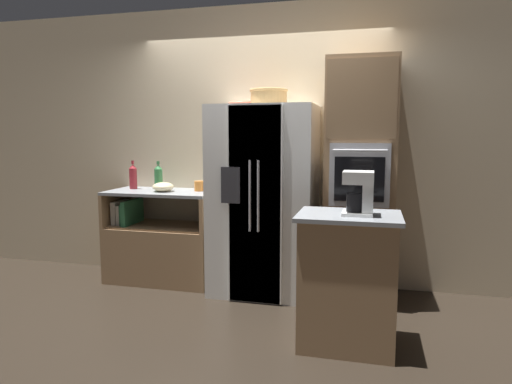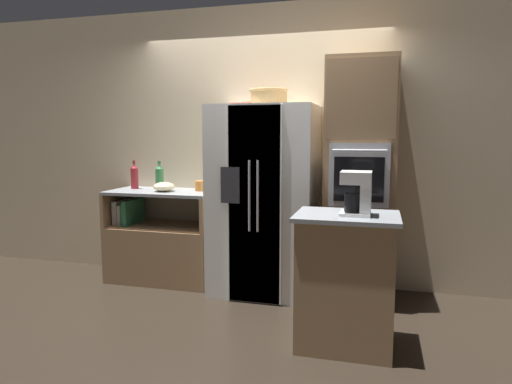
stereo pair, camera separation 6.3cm
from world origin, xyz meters
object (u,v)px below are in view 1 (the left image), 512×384
at_px(wicker_basket, 269,97).
at_px(bottle_tall, 158,177).
at_px(mug, 199,186).
at_px(wall_oven, 360,181).
at_px(mixing_bowl, 163,187).
at_px(refrigerator, 264,200).
at_px(fruit_bowl, 242,103).
at_px(bottle_short, 133,176).
at_px(coffee_maker, 361,192).

relative_size(wicker_basket, bottle_tall, 1.19).
height_order(wicker_basket, mug, wicker_basket).
bearing_deg(wall_oven, bottle_tall, 176.72).
bearing_deg(wall_oven, mixing_bowl, -179.04).
bearing_deg(mug, refrigerator, -11.45).
bearing_deg(fruit_bowl, mug, 168.54).
height_order(fruit_bowl, bottle_short, fruit_bowl).
bearing_deg(refrigerator, wall_oven, 2.91).
bearing_deg(bottle_tall, bottle_short, -178.61).
height_order(wall_oven, bottle_tall, wall_oven).
height_order(refrigerator, wicker_basket, wicker_basket).
relative_size(wall_oven, mixing_bowl, 10.13).
bearing_deg(fruit_bowl, coffee_maker, -42.40).
xyz_separation_m(wall_oven, mixing_bowl, (-1.94, -0.03, -0.10)).
bearing_deg(mug, coffee_maker, -35.03).
distance_m(wall_oven, bottle_tall, 2.06).
xyz_separation_m(wall_oven, fruit_bowl, (-1.11, 0.00, 0.72)).
relative_size(wall_oven, bottle_short, 7.23).
height_order(fruit_bowl, bottle_tall, fruit_bowl).
distance_m(wall_oven, mug, 1.60).
distance_m(refrigerator, wall_oven, 0.91).
bearing_deg(coffee_maker, bottle_short, 154.12).
height_order(wicker_basket, mixing_bowl, wicker_basket).
distance_m(wall_oven, wicker_basket, 1.15).
distance_m(fruit_bowl, bottle_short, 1.44).
xyz_separation_m(fruit_bowl, mug, (-0.49, 0.10, -0.82)).
distance_m(wicker_basket, fruit_bowl, 0.27).
xyz_separation_m(wicker_basket, fruit_bowl, (-0.26, 0.02, -0.05)).
relative_size(mug, mixing_bowl, 0.62).
distance_m(bottle_tall, bottle_short, 0.29).
bearing_deg(mug, bottle_tall, 177.65).
height_order(bottle_tall, bottle_short, bottle_short).
relative_size(bottle_tall, mug, 2.23).
height_order(wall_oven, mug, wall_oven).
bearing_deg(bottle_short, refrigerator, -6.09).
distance_m(fruit_bowl, bottle_tall, 1.21).
distance_m(refrigerator, mug, 0.73).
xyz_separation_m(refrigerator, wicker_basket, (0.04, 0.03, 0.97)).
bearing_deg(bottle_short, wicker_basket, -4.94).
bearing_deg(mixing_bowl, wall_oven, 0.96).
xyz_separation_m(fruit_bowl, coffee_maker, (1.14, -1.05, -0.69)).
distance_m(wicker_basket, mixing_bowl, 1.39).
bearing_deg(mixing_bowl, coffee_maker, -27.20).
relative_size(mug, coffee_maker, 0.44).
height_order(wicker_basket, bottle_tall, wicker_basket).
height_order(fruit_bowl, mug, fruit_bowl).
bearing_deg(fruit_bowl, wicker_basket, -4.10).
relative_size(fruit_bowl, mixing_bowl, 1.23).
xyz_separation_m(mug, coffee_maker, (1.63, -1.14, 0.13)).
relative_size(bottle_tall, bottle_short, 0.99).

